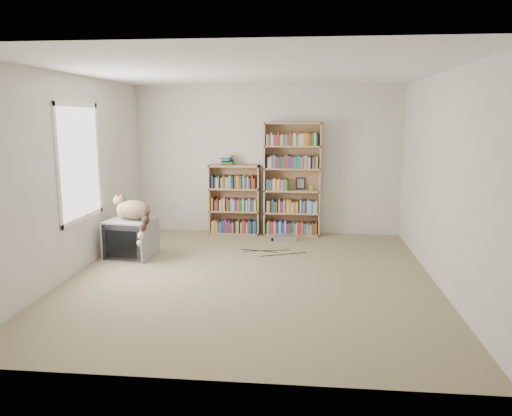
# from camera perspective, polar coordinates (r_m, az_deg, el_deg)

# --- Properties ---
(floor) EXTENTS (4.50, 5.00, 0.01)m
(floor) POSITION_cam_1_polar(r_m,az_deg,el_deg) (6.30, -0.60, -7.90)
(floor) COLOR #9B8C69
(floor) RESTS_ON ground
(wall_back) EXTENTS (4.50, 0.02, 2.50)m
(wall_back) POSITION_cam_1_polar(r_m,az_deg,el_deg) (8.50, 1.28, 5.50)
(wall_back) COLOR beige
(wall_back) RESTS_ON floor
(wall_front) EXTENTS (4.50, 0.02, 2.50)m
(wall_front) POSITION_cam_1_polar(r_m,az_deg,el_deg) (3.59, -5.11, -1.42)
(wall_front) COLOR beige
(wall_front) RESTS_ON floor
(wall_left) EXTENTS (0.02, 5.00, 2.50)m
(wall_left) POSITION_cam_1_polar(r_m,az_deg,el_deg) (6.66, -20.26, 3.48)
(wall_left) COLOR beige
(wall_left) RESTS_ON floor
(wall_right) EXTENTS (0.02, 5.00, 2.50)m
(wall_right) POSITION_cam_1_polar(r_m,az_deg,el_deg) (6.19, 20.57, 2.97)
(wall_right) COLOR beige
(wall_right) RESTS_ON floor
(ceiling) EXTENTS (4.50, 5.00, 0.02)m
(ceiling) POSITION_cam_1_polar(r_m,az_deg,el_deg) (6.00, -0.65, 15.37)
(ceiling) COLOR white
(ceiling) RESTS_ON wall_back
(window) EXTENTS (0.02, 1.22, 1.52)m
(window) POSITION_cam_1_polar(r_m,az_deg,el_deg) (6.82, -19.52, 4.94)
(window) COLOR white
(window) RESTS_ON wall_left
(crt_tv) EXTENTS (0.70, 0.65, 0.54)m
(crt_tv) POSITION_cam_1_polar(r_m,az_deg,el_deg) (7.33, -14.09, -3.40)
(crt_tv) COLOR gray
(crt_tv) RESTS_ON floor
(cat) EXTENTS (0.70, 0.72, 0.61)m
(cat) POSITION_cam_1_polar(r_m,az_deg,el_deg) (7.19, -13.67, -0.58)
(cat) COLOR #3C2B18
(cat) RESTS_ON crt_tv
(bookcase_tall) EXTENTS (0.94, 0.30, 1.88)m
(bookcase_tall) POSITION_cam_1_polar(r_m,az_deg,el_deg) (8.38, 4.15, 2.93)
(bookcase_tall) COLOR tan
(bookcase_tall) RESTS_ON floor
(bookcase_short) EXTENTS (0.85, 0.30, 1.17)m
(bookcase_short) POSITION_cam_1_polar(r_m,az_deg,el_deg) (8.52, -2.46, 0.65)
(bookcase_short) COLOR tan
(bookcase_short) RESTS_ON floor
(book_stack) EXTENTS (0.19, 0.25, 0.16)m
(book_stack) POSITION_cam_1_polar(r_m,az_deg,el_deg) (8.46, -3.36, 5.49)
(book_stack) COLOR red
(book_stack) RESTS_ON bookcase_short
(green_mug) EXTENTS (0.08, 0.08, 0.09)m
(green_mug) POSITION_cam_1_polar(r_m,az_deg,el_deg) (8.37, 6.40, 2.34)
(green_mug) COLOR #74A42E
(green_mug) RESTS_ON bookcase_tall
(framed_print) EXTENTS (0.15, 0.05, 0.20)m
(framed_print) POSITION_cam_1_polar(r_m,az_deg,el_deg) (8.46, 5.11, 2.83)
(framed_print) COLOR black
(framed_print) RESTS_ON bookcase_tall
(dvd_player) EXTENTS (0.43, 0.35, 0.08)m
(dvd_player) POSITION_cam_1_polar(r_m,az_deg,el_deg) (8.13, 3.15, -3.38)
(dvd_player) COLOR #AEAEB3
(dvd_player) RESTS_ON floor
(wall_outlet) EXTENTS (0.01, 0.08, 0.13)m
(wall_outlet) POSITION_cam_1_polar(r_m,az_deg,el_deg) (7.78, -16.30, -2.32)
(wall_outlet) COLOR silver
(wall_outlet) RESTS_ON wall_left
(floor_cables) EXTENTS (1.20, 0.70, 0.01)m
(floor_cables) POSITION_cam_1_polar(r_m,az_deg,el_deg) (7.49, 1.20, -4.88)
(floor_cables) COLOR black
(floor_cables) RESTS_ON floor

